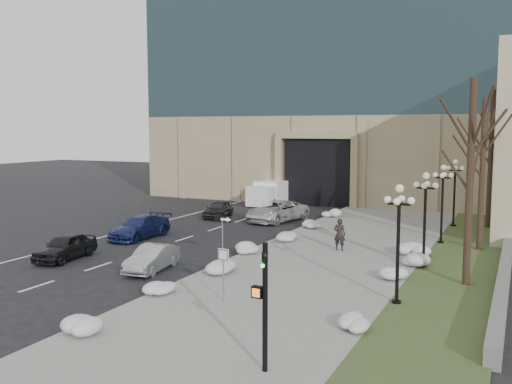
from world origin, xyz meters
TOP-DOWN VIEW (x-y plane):
  - ground at (0.00, 0.00)m, footprint 160.00×160.00m
  - sidewalk at (3.50, 14.00)m, footprint 9.00×40.00m
  - curb at (-1.00, 14.00)m, footprint 0.30×40.00m
  - grass_strip at (10.00, 14.00)m, footprint 4.00×40.00m
  - stone_wall at (12.00, 16.00)m, footprint 0.50×30.00m
  - office_tower at (-2.01, 43.58)m, footprint 40.00×24.70m
  - car_a at (-9.12, 6.50)m, footprint 2.07×4.17m
  - car_b at (-3.55, 6.43)m, footprint 1.81×3.91m
  - car_c at (-9.14, 12.96)m, footprint 2.06×4.80m
  - car_d at (-3.83, 22.60)m, footprint 3.80×5.93m
  - car_e at (-8.75, 22.47)m, footprint 2.22×4.09m
  - pedestrian at (3.46, 14.33)m, footprint 0.70×0.50m
  - box_truck at (-7.85, 31.65)m, footprint 2.90×7.00m
  - one_way_sign at (-0.66, 8.57)m, footprint 0.96×0.27m
  - keep_sign at (2.11, 3.26)m, footprint 0.48×0.09m
  - traffic_signal at (6.21, -1.95)m, footprint 0.64×0.86m
  - snow_clump_a at (-0.39, -1.79)m, footprint 1.10×1.60m
  - snow_clump_b at (-0.59, 2.98)m, footprint 1.10×1.60m
  - snow_clump_c at (-0.34, 7.33)m, footprint 1.10×1.60m
  - snow_clump_d at (-0.80, 11.21)m, footprint 1.10×1.60m
  - snow_clump_e at (-0.38, 15.59)m, footprint 1.10×1.60m
  - snow_clump_f at (-0.33, 20.10)m, footprint 1.10×1.60m
  - snow_clump_g at (-0.54, 25.60)m, footprint 1.10×1.60m
  - snow_clump_h at (7.69, 2.73)m, footprint 1.10×1.60m
  - snow_clump_i at (7.36, 9.14)m, footprint 1.10×1.60m
  - snow_clump_j at (7.35, 15.17)m, footprint 1.10×1.60m
  - snow_clump_k at (7.91, 12.25)m, footprint 1.10×1.60m
  - snow_clump_l at (7.48, 15.14)m, footprint 1.10×1.60m
  - lamppost_a at (8.30, 6.00)m, footprint 1.18×1.18m
  - lamppost_b at (8.30, 12.50)m, footprint 1.18×1.18m
  - lamppost_c at (8.30, 19.00)m, footprint 1.18×1.18m
  - lamppost_d at (8.30, 25.50)m, footprint 1.18×1.18m
  - tree_near at (10.50, 10.00)m, footprint 3.20×3.20m
  - tree_mid at (10.50, 18.00)m, footprint 3.20×3.20m
  - tree_far at (10.50, 26.00)m, footprint 3.20×3.20m

SIDE VIEW (x-z plane):
  - ground at x=0.00m, z-range 0.00..0.00m
  - grass_strip at x=10.00m, z-range 0.00..0.10m
  - sidewalk at x=3.50m, z-range 0.00..0.12m
  - curb at x=-1.00m, z-range 0.00..0.14m
  - snow_clump_a at x=-0.39m, z-range 0.12..0.48m
  - snow_clump_b at x=-0.59m, z-range 0.12..0.48m
  - snow_clump_c at x=-0.34m, z-range 0.12..0.48m
  - snow_clump_d at x=-0.80m, z-range 0.12..0.48m
  - snow_clump_e at x=-0.38m, z-range 0.12..0.48m
  - snow_clump_f at x=-0.33m, z-range 0.12..0.48m
  - snow_clump_g at x=-0.54m, z-range 0.12..0.48m
  - snow_clump_h at x=7.69m, z-range 0.12..0.48m
  - snow_clump_i at x=7.36m, z-range 0.12..0.48m
  - snow_clump_j at x=7.35m, z-range 0.12..0.48m
  - snow_clump_k at x=7.91m, z-range 0.12..0.48m
  - snow_clump_l at x=7.48m, z-range 0.12..0.48m
  - stone_wall at x=12.00m, z-range 0.00..0.70m
  - car_b at x=-3.55m, z-range 0.00..1.24m
  - car_e at x=-8.75m, z-range 0.00..1.32m
  - car_a at x=-9.12m, z-range 0.00..1.37m
  - car_c at x=-9.14m, z-range 0.00..1.38m
  - car_d at x=-3.83m, z-range 0.00..1.52m
  - pedestrian at x=3.46m, z-range 0.12..1.92m
  - box_truck at x=-7.85m, z-range -0.03..2.14m
  - keep_sign at x=2.11m, z-range 0.52..2.74m
  - traffic_signal at x=6.21m, z-range -0.01..3.76m
  - one_way_sign at x=-0.66m, z-range 0.84..3.40m
  - lamppost_a at x=8.30m, z-range 0.69..5.45m
  - lamppost_b at x=8.30m, z-range 0.69..5.45m
  - lamppost_c at x=8.30m, z-range 0.69..5.45m
  - lamppost_d at x=8.30m, z-range 0.69..5.45m
  - tree_mid at x=10.50m, z-range 1.25..9.75m
  - tree_near at x=10.50m, z-range 1.33..10.33m
  - tree_far at x=10.50m, z-range 1.40..10.90m
  - office_tower at x=-2.01m, z-range 0.49..36.49m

